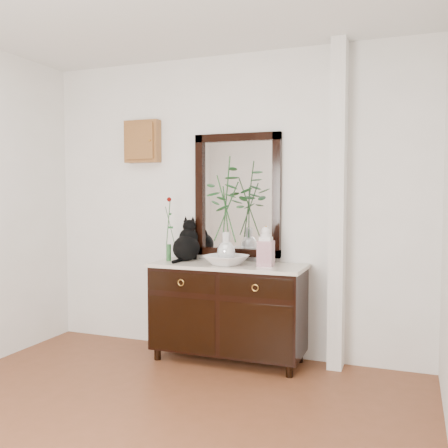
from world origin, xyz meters
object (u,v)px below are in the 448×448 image
at_px(lotus_bowl, 226,260).
at_px(ginger_jar, 266,246).
at_px(sideboard, 228,307).
at_px(cat, 186,240).

distance_m(lotus_bowl, ginger_jar, 0.36).
distance_m(sideboard, lotus_bowl, 0.42).
bearing_deg(ginger_jar, lotus_bowl, -171.15).
bearing_deg(cat, lotus_bowl, -19.97).
height_order(sideboard, lotus_bowl, lotus_bowl).
relative_size(sideboard, lotus_bowl, 3.84).
height_order(cat, ginger_jar, cat).
xyz_separation_m(sideboard, cat, (-0.43, 0.08, 0.56)).
bearing_deg(lotus_bowl, cat, 161.91).
xyz_separation_m(sideboard, ginger_jar, (0.34, -0.02, 0.55)).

